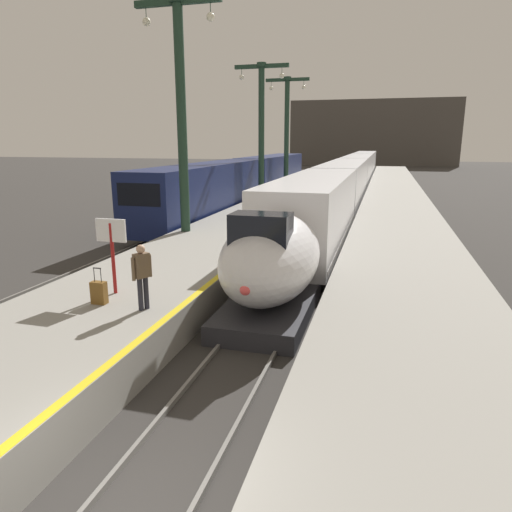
{
  "coord_description": "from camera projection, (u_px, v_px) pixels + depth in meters",
  "views": [
    {
      "loc": [
        3.11,
        -4.46,
        5.21
      ],
      "look_at": [
        -0.53,
        8.76,
        1.8
      ],
      "focal_mm": 32.37,
      "sensor_mm": 36.0,
      "label": 1
    }
  ],
  "objects": [
    {
      "name": "platform_left",
      "position": [
        269.0,
        215.0,
        30.31
      ],
      "size": [
        4.8,
        110.0,
        1.05
      ],
      "primitive_type": "cube",
      "color": "gray",
      "rests_on": "ground"
    },
    {
      "name": "platform_right",
      "position": [
        397.0,
        220.0,
        28.22
      ],
      "size": [
        4.8,
        110.0,
        1.05
      ],
      "primitive_type": "cube",
      "color": "gray",
      "rests_on": "ground"
    },
    {
      "name": "platform_left_safety_stripe",
      "position": [
        304.0,
        208.0,
        29.59
      ],
      "size": [
        0.2,
        107.8,
        0.01
      ],
      "primitive_type": "cube",
      "color": "yellow",
      "rests_on": "platform_left"
    },
    {
      "name": "rail_main_left",
      "position": [
        324.0,
        217.0,
        32.14
      ],
      "size": [
        0.08,
        110.0,
        0.12
      ],
      "primitive_type": "cube",
      "color": "slate",
      "rests_on": "ground"
    },
    {
      "name": "rail_main_right",
      "position": [
        346.0,
        218.0,
        31.75
      ],
      "size": [
        0.08,
        110.0,
        0.12
      ],
      "primitive_type": "cube",
      "color": "slate",
      "rests_on": "ground"
    },
    {
      "name": "rail_secondary_left",
      "position": [
        215.0,
        213.0,
        34.23
      ],
      "size": [
        0.08,
        110.0,
        0.12
      ],
      "primitive_type": "cube",
      "color": "slate",
      "rests_on": "ground"
    },
    {
      "name": "rail_secondary_right",
      "position": [
        234.0,
        214.0,
        33.84
      ],
      "size": [
        0.08,
        110.0,
        0.12
      ],
      "primitive_type": "cube",
      "color": "slate",
      "rests_on": "ground"
    },
    {
      "name": "highspeed_train_main",
      "position": [
        352.0,
        175.0,
        45.26
      ],
      "size": [
        2.92,
        74.43,
        3.6
      ],
      "color": "silver",
      "rests_on": "ground"
    },
    {
      "name": "regional_train_adjacent",
      "position": [
        247.0,
        179.0,
        39.0
      ],
      "size": [
        2.85,
        36.6,
        3.8
      ],
      "color": "#141E4C",
      "rests_on": "ground"
    },
    {
      "name": "station_column_mid",
      "position": [
        181.0,
        98.0,
        20.6
      ],
      "size": [
        4.0,
        0.68,
        10.21
      ],
      "color": "#1E3828",
      "rests_on": "platform_left"
    },
    {
      "name": "station_column_far",
      "position": [
        261.0,
        119.0,
        33.91
      ],
      "size": [
        4.0,
        0.68,
        9.65
      ],
      "color": "#1E3828",
      "rests_on": "platform_left"
    },
    {
      "name": "station_column_distant",
      "position": [
        287.0,
        122.0,
        42.48
      ],
      "size": [
        4.0,
        0.68,
        9.82
      ],
      "color": "#1E3828",
      "rests_on": "platform_left"
    },
    {
      "name": "passenger_near_edge",
      "position": [
        142.0,
        272.0,
        11.53
      ],
      "size": [
        0.37,
        0.51,
        1.69
      ],
      "color": "#23232D",
      "rests_on": "platform_left"
    },
    {
      "name": "rolling_suitcase",
      "position": [
        99.0,
        293.0,
        12.11
      ],
      "size": [
        0.4,
        0.22,
        0.98
      ],
      "color": "brown",
      "rests_on": "platform_left"
    },
    {
      "name": "departure_info_board",
      "position": [
        112.0,
        241.0,
        12.67
      ],
      "size": [
        0.9,
        0.1,
        2.12
      ],
      "color": "maroon",
      "rests_on": "platform_left"
    },
    {
      "name": "terminus_back_wall",
      "position": [
        373.0,
        133.0,
        99.96
      ],
      "size": [
        36.0,
        2.0,
        14.0
      ],
      "primitive_type": "cube",
      "color": "#4C4742",
      "rests_on": "ground"
    }
  ]
}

